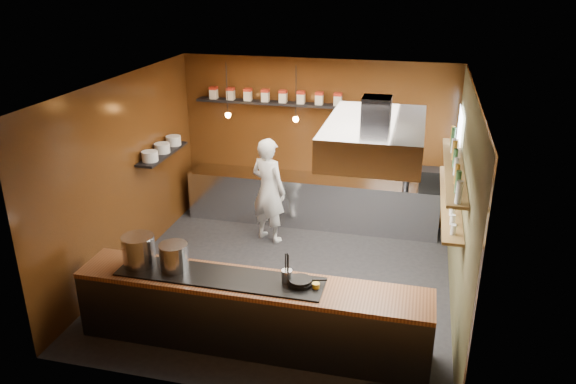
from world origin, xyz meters
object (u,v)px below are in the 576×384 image
(extractor_hood, at_px, (375,136))
(stockpot_small, at_px, (174,257))
(espresso_machine, at_px, (430,179))
(stockpot_large, at_px, (139,251))
(chef, at_px, (268,190))

(extractor_hood, bearing_deg, stockpot_small, -153.22)
(extractor_hood, bearing_deg, espresso_machine, 72.53)
(stockpot_large, bearing_deg, espresso_machine, 45.79)
(extractor_hood, height_order, espresso_machine, extractor_hood)
(chef, bearing_deg, espresso_machine, -141.22)
(stockpot_large, relative_size, stockpot_small, 1.14)
(extractor_hood, xyz_separation_m, stockpot_large, (-2.78, -1.17, -1.36))
(espresso_machine, xyz_separation_m, chef, (-2.67, -0.76, -0.16))
(stockpot_small, xyz_separation_m, chef, (0.42, 2.90, -0.19))
(stockpot_small, bearing_deg, stockpot_large, -179.11)
(stockpot_small, distance_m, espresso_machine, 4.79)
(extractor_hood, height_order, chef, extractor_hood)
(extractor_hood, distance_m, stockpot_small, 2.94)
(stockpot_large, xyz_separation_m, espresso_machine, (3.57, 3.66, -0.06))
(extractor_hood, distance_m, chef, 3.01)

